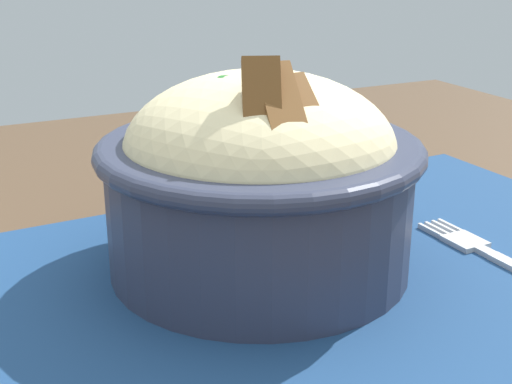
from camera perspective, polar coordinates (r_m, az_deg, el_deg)
The scene contains 4 objects.
table at distance 0.48m, azimuth 1.21°, elevation -14.76°, with size 1.02×0.93×0.77m.
placemat at distance 0.46m, azimuth 5.20°, elevation -6.06°, with size 0.47×0.30×0.00m, color navy.
bowl at distance 0.43m, azimuth -0.02°, elevation 1.28°, with size 0.20×0.20×0.14m.
fork at distance 0.50m, azimuth 17.65°, elevation -4.50°, with size 0.02×0.12×0.00m.
Camera 1 is at (-0.18, -0.35, 0.97)m, focal length 50.50 mm.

